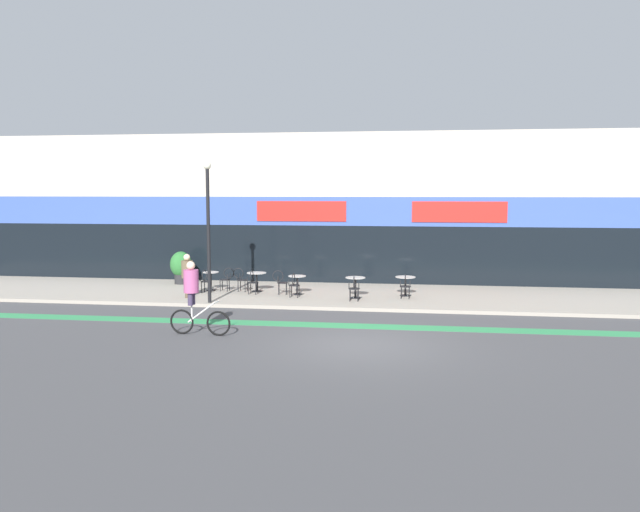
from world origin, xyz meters
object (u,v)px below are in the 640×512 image
at_px(bistro_table_3, 355,283).
at_px(cafe_chair_0_near, 205,280).
at_px(bistro_table_1, 257,278).
at_px(cafe_chair_4_near, 405,284).
at_px(bistro_table_0, 211,277).
at_px(cafe_chair_0_side, 226,278).
at_px(pedestrian_near_end, 187,272).
at_px(cafe_chair_3_near, 354,287).
at_px(bistro_table_2, 297,281).
at_px(lamp_post, 208,221).
at_px(cafe_chair_2_side, 281,281).
at_px(cafe_chair_1_near, 253,281).
at_px(planter_pot, 181,266).
at_px(cyclist_0, 194,294).
at_px(cafe_chair_2_near, 294,283).
at_px(bistro_table_4, 405,282).
at_px(cafe_chair_1_side, 241,278).

distance_m(bistro_table_3, cafe_chair_0_near, 5.71).
xyz_separation_m(bistro_table_1, cafe_chair_4_near, (5.65, -0.81, -0.01)).
relative_size(bistro_table_0, cafe_chair_0_side, 0.81).
xyz_separation_m(cafe_chair_4_near, pedestrian_near_end, (-7.81, -0.83, 0.42)).
distance_m(cafe_chair_3_near, pedestrian_near_end, 6.05).
relative_size(bistro_table_2, cafe_chair_0_near, 0.79).
distance_m(cafe_chair_0_near, pedestrian_near_end, 1.16).
bearing_deg(pedestrian_near_end, bistro_table_2, -166.78).
bearing_deg(lamp_post, cafe_chair_2_side, 44.31).
bearing_deg(cafe_chair_1_near, pedestrian_near_end, 117.97).
bearing_deg(bistro_table_1, planter_pot, 156.44).
bearing_deg(pedestrian_near_end, cafe_chair_0_near, -111.89).
relative_size(cafe_chair_0_side, cyclist_0, 0.44).
distance_m(cafe_chair_2_side, lamp_post, 3.71).
bearing_deg(cafe_chair_2_side, cafe_chair_2_near, -53.22).
bearing_deg(bistro_table_4, lamp_post, -160.85).
bearing_deg(bistro_table_2, planter_pot, 158.81).
height_order(cafe_chair_0_side, cafe_chair_2_near, same).
relative_size(bistro_table_1, bistro_table_4, 1.02).
xyz_separation_m(bistro_table_0, cafe_chair_2_side, (2.85, -0.50, 0.00)).
height_order(bistro_table_1, cafe_chair_3_near, cafe_chair_3_near).
xyz_separation_m(bistro_table_2, cafe_chair_4_near, (3.99, -0.35, 0.01)).
distance_m(bistro_table_2, pedestrian_near_end, 4.02).
bearing_deg(pedestrian_near_end, bistro_table_3, -177.10).
bearing_deg(cafe_chair_1_side, cafe_chair_1_near, -41.45).
height_order(cafe_chair_2_side, planter_pot, planter_pot).
xyz_separation_m(cafe_chair_0_side, planter_pot, (-2.40, 1.55, 0.21)).
bearing_deg(cafe_chair_0_near, bistro_table_1, -65.25).
relative_size(bistro_table_4, cafe_chair_4_near, 0.82).
relative_size(bistro_table_1, bistro_table_3, 0.99).
bearing_deg(bistro_table_1, bistro_table_0, 179.47).
distance_m(cafe_chair_2_near, cafe_chair_2_side, 0.87).
relative_size(cafe_chair_1_side, cafe_chair_4_near, 1.00).
distance_m(cafe_chair_0_side, cafe_chair_3_near, 5.30).
relative_size(cafe_chair_2_near, cafe_chair_3_near, 1.00).
bearing_deg(cafe_chair_3_near, cafe_chair_2_near, 75.85).
bearing_deg(lamp_post, bistro_table_3, 17.88).
bearing_deg(cafe_chair_1_near, bistro_table_2, -81.76).
relative_size(planter_pot, lamp_post, 0.28).
distance_m(bistro_table_0, cyclist_0, 6.98).
relative_size(planter_pot, cyclist_0, 0.66).
bearing_deg(bistro_table_3, bistro_table_0, 170.55).
xyz_separation_m(bistro_table_0, bistro_table_2, (3.48, -0.49, -0.01)).
relative_size(cafe_chair_4_near, pedestrian_near_end, 0.57).
bearing_deg(planter_pot, bistro_table_2, -21.19).
bearing_deg(lamp_post, cafe_chair_0_side, 93.19).
relative_size(bistro_table_2, cyclist_0, 0.35).
distance_m(cafe_chair_0_side, pedestrian_near_end, 1.97).
height_order(cafe_chair_0_near, cafe_chair_2_side, same).
bearing_deg(cafe_chair_2_near, bistro_table_1, 58.61).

